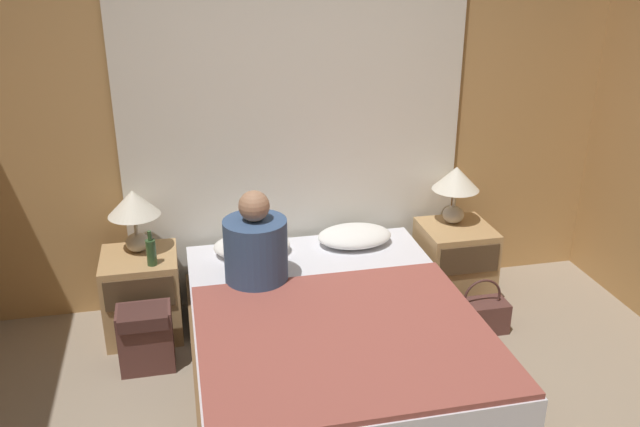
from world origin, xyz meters
The scene contains 14 objects.
wall_back centered at (0.00, 1.79, 1.25)m, with size 4.51×0.06×2.50m.
curtain_panel centered at (0.00, 1.73, 1.13)m, with size 2.46×0.02×2.27m.
bed centered at (0.00, 0.67, 0.23)m, with size 1.56×2.01×0.47m.
nightstand_left centered at (-1.06, 1.42, 0.27)m, with size 0.47×0.47×0.54m.
nightstand_right centered at (1.06, 1.42, 0.27)m, with size 0.47×0.47×0.54m.
lamp_left centered at (-1.06, 1.50, 0.83)m, with size 0.32×0.32×0.41m.
lamp_right centered at (1.06, 1.50, 0.83)m, with size 0.32×0.32×0.41m.
pillow_left centered at (-0.34, 1.46, 0.53)m, with size 0.50×0.35×0.12m.
pillow_right centered at (0.34, 1.46, 0.53)m, with size 0.50×0.35×0.12m.
blanket_on_bed centered at (0.00, 0.36, 0.48)m, with size 1.50×1.34×0.03m.
person_left_in_bed centered at (-0.36, 1.07, 0.70)m, with size 0.37×0.37×0.58m.
beer_bottle_on_left_stand centered at (-0.97, 1.28, 0.63)m, with size 0.06×0.06×0.22m.
backpack_on_floor centered at (-1.04, 1.02, 0.22)m, with size 0.31×0.23×0.40m.
handbag_on_floor centered at (1.06, 0.97, 0.11)m, with size 0.34×0.18×0.37m.
Camera 1 is at (-0.77, -2.51, 2.39)m, focal length 38.00 mm.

